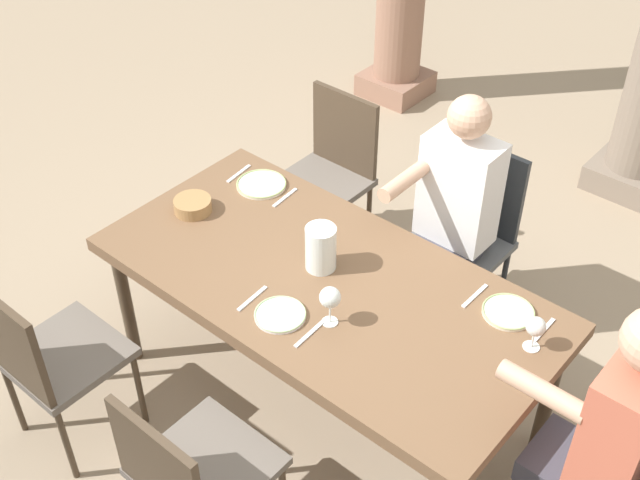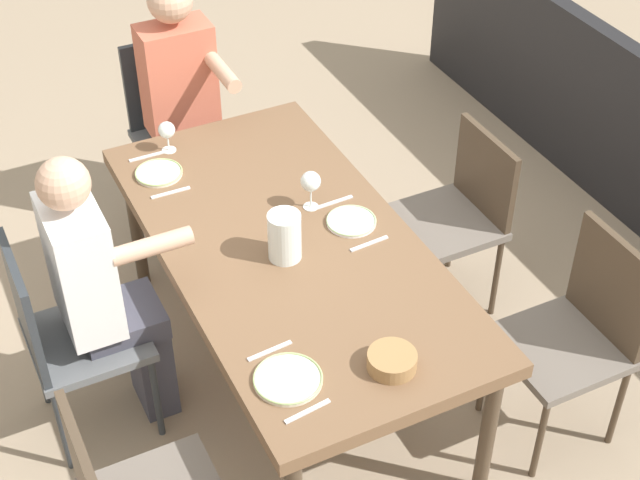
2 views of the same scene
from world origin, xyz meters
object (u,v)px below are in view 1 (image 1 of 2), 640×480
(chair_mid_north, at_px, (466,228))
(chair_mid_south, at_px, (190,471))
(diner_woman_green, at_px, (448,220))
(wine_glass_2, at_px, (536,327))
(plate_1, at_px, (280,315))
(diner_man_white, at_px, (598,440))
(chair_west_south, at_px, (46,355))
(dining_table, at_px, (325,290))
(wine_glass_1, at_px, (330,298))
(plate_2, at_px, (508,312))
(bread_basket, at_px, (193,205))
(plate_0, at_px, (261,184))
(water_pitcher, at_px, (321,250))
(chair_west_north, at_px, (330,167))

(chair_mid_north, bearing_deg, chair_mid_south, -90.00)
(diner_woman_green, xyz_separation_m, wine_glass_2, (0.70, -0.51, 0.16))
(diner_woman_green, bearing_deg, plate_1, -96.83)
(diner_man_white, xyz_separation_m, wine_glass_2, (-0.37, 0.21, 0.13))
(chair_west_south, relative_size, diner_man_white, 0.68)
(plate_1, bearing_deg, chair_mid_south, -78.68)
(dining_table, xyz_separation_m, diner_woman_green, (0.13, 0.72, 0.00))
(chair_mid_south, bearing_deg, wine_glass_2, 57.61)
(chair_mid_south, height_order, wine_glass_1, wine_glass_1)
(plate_2, bearing_deg, diner_man_white, -30.37)
(wine_glass_1, height_order, plate_2, wine_glass_1)
(dining_table, bearing_deg, chair_west_south, -128.84)
(dining_table, height_order, diner_man_white, diner_man_white)
(chair_mid_south, distance_m, wine_glass_1, 0.79)
(plate_2, xyz_separation_m, bread_basket, (-1.42, -0.34, 0.02))
(chair_mid_north, distance_m, plate_1, 1.20)
(plate_1, distance_m, wine_glass_2, 0.95)
(chair_west_south, distance_m, chair_mid_south, 0.85)
(plate_0, xyz_separation_m, plate_1, (0.66, -0.58, 0.00))
(diner_woman_green, distance_m, water_pitcher, 0.71)
(water_pitcher, bearing_deg, plate_0, 156.22)
(plate_2, bearing_deg, dining_table, -155.35)
(plate_2, bearing_deg, water_pitcher, -160.50)
(chair_west_south, distance_m, diner_man_white, 2.12)
(dining_table, height_order, plate_0, plate_0)
(diner_woman_green, bearing_deg, water_pitcher, -105.84)
(diner_man_white, xyz_separation_m, plate_0, (-1.85, 0.31, 0.03))
(diner_man_white, xyz_separation_m, plate_1, (-1.19, -0.28, 0.03))
(wine_glass_1, bearing_deg, water_pitcher, 136.58)
(plate_1, xyz_separation_m, wine_glass_2, (0.82, 0.48, 0.09))
(wine_glass_2, bearing_deg, diner_man_white, -29.37)
(chair_mid_north, height_order, bread_basket, chair_mid_north)
(plate_0, bearing_deg, wine_glass_2, -3.84)
(dining_table, height_order, wine_glass_1, wine_glass_1)
(dining_table, xyz_separation_m, plate_1, (0.01, -0.28, 0.07))
(plate_0, bearing_deg, dining_table, -25.10)
(dining_table, xyz_separation_m, wine_glass_1, (0.17, -0.18, 0.19))
(diner_man_white, bearing_deg, diner_woman_green, 146.01)
(dining_table, xyz_separation_m, chair_mid_south, (0.13, -0.89, -0.16))
(wine_glass_2, bearing_deg, plate_0, 176.16)
(wine_glass_2, relative_size, water_pitcher, 0.73)
(plate_0, bearing_deg, chair_mid_south, -56.86)
(chair_west_south, xyz_separation_m, diner_woman_green, (0.85, 1.61, 0.16))
(chair_mid_north, distance_m, wine_glass_2, 1.03)
(plate_2, xyz_separation_m, wine_glass_2, (0.16, -0.10, 0.09))
(chair_west_north, height_order, chair_mid_south, chair_west_north)
(chair_west_north, xyz_separation_m, chair_mid_south, (0.85, -1.79, -0.00))
(wine_glass_1, bearing_deg, diner_man_white, 9.73)
(plate_1, distance_m, wine_glass_1, 0.23)
(dining_table, relative_size, chair_west_north, 2.10)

